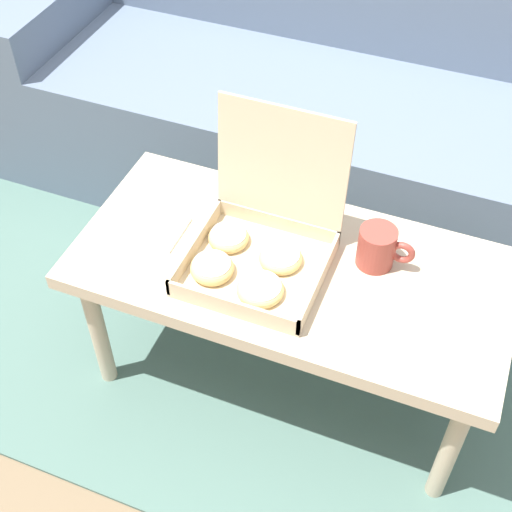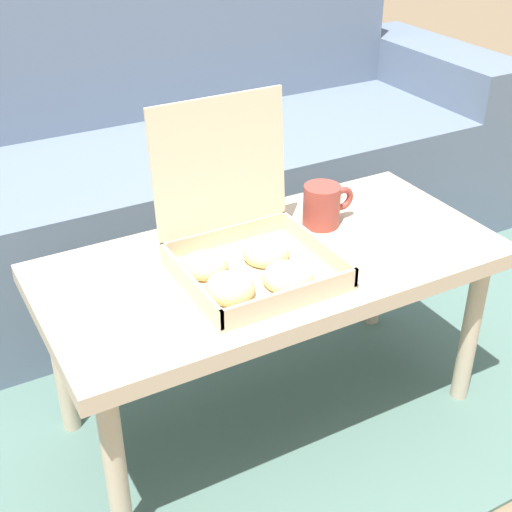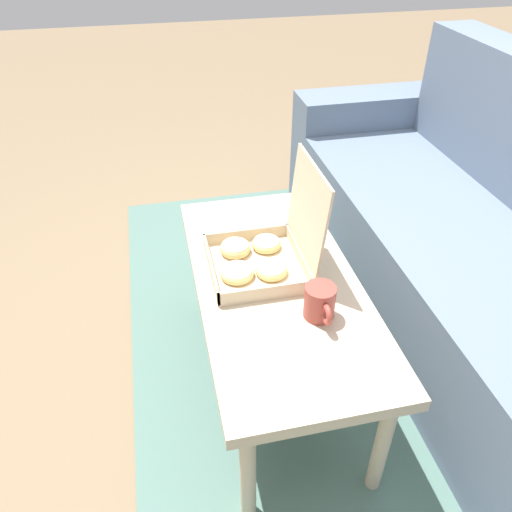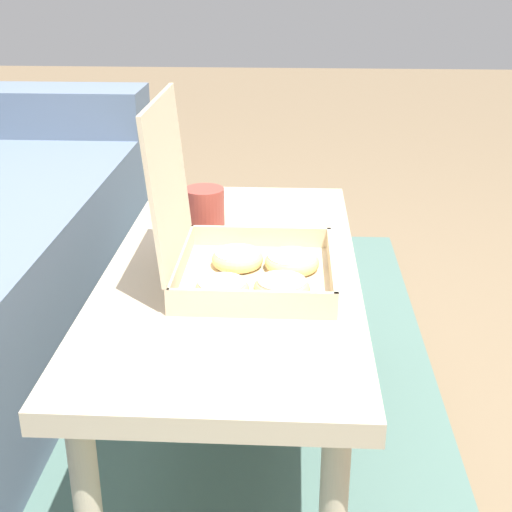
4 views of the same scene
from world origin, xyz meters
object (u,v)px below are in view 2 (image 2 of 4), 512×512
object	(u,v)px
pastry_box	(245,248)
coffee_mug	(323,205)
couch	(141,176)
coffee_table	(272,277)

from	to	relation	value
pastry_box	coffee_mug	bearing A→B (deg)	20.54
coffee_mug	pastry_box	bearing A→B (deg)	-159.46
couch	pastry_box	distance (m)	0.89
couch	coffee_table	size ratio (longest dim) A/B	2.46
coffee_table	coffee_mug	xyz separation A→B (m)	(0.18, 0.08, 0.10)
coffee_table	pastry_box	world-z (taller)	pastry_box
coffee_table	coffee_mug	world-z (taller)	coffee_mug
coffee_mug	couch	bearing A→B (deg)	103.35
couch	coffee_mug	size ratio (longest dim) A/B	18.97
couch	coffee_mug	xyz separation A→B (m)	(0.18, -0.77, 0.19)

